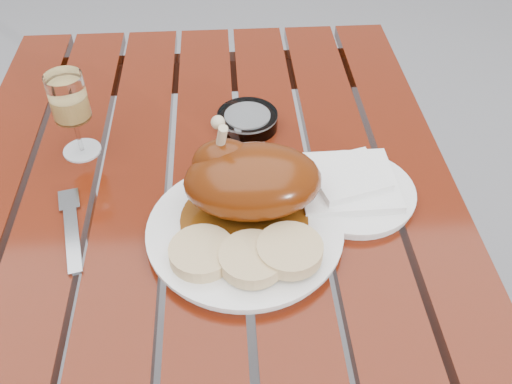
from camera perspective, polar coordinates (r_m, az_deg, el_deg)
table at (r=1.15m, az=-3.93°, el=-16.14°), size 0.80×1.20×0.75m
dinner_plate at (r=0.82m, az=-1.12°, el=-3.99°), size 0.37×0.37×0.02m
roast_duck at (r=0.81m, az=-0.80°, el=1.19°), size 0.21×0.19×0.14m
bread_dumplings at (r=0.77m, az=-0.83°, el=-6.20°), size 0.21×0.11×0.03m
wine_glass at (r=0.97m, az=-17.84°, el=7.29°), size 0.07×0.07×0.15m
side_plate at (r=0.90m, az=9.73°, el=-0.08°), size 0.22×0.22×0.02m
napkin at (r=0.89m, az=9.09°, el=0.99°), size 0.15×0.14×0.01m
ashtray at (r=1.02m, az=-0.86°, el=7.19°), size 0.13×0.13×0.03m
fork at (r=0.87m, az=-17.92°, el=-3.90°), size 0.05×0.16×0.01m
knife at (r=0.85m, az=1.52°, el=-2.81°), size 0.09×0.22×0.01m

